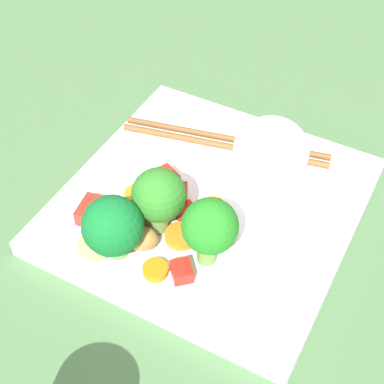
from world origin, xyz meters
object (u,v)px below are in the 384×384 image
(square_plate, at_px, (210,205))
(rice_mound, at_px, (271,151))
(carrot_slice_2, at_px, (113,230))
(chopstick_pair, at_px, (225,142))
(broccoli_floret_1, at_px, (159,197))

(square_plate, xyz_separation_m, rice_mound, (-0.04, -0.06, 0.04))
(carrot_slice_2, distance_m, chopstick_pair, 0.16)
(chopstick_pair, bearing_deg, carrot_slice_2, 64.49)
(rice_mound, xyz_separation_m, carrot_slice_2, (0.09, 0.14, -0.03))
(square_plate, distance_m, rice_mound, 0.08)
(rice_mound, height_order, carrot_slice_2, rice_mound)
(square_plate, bearing_deg, rice_mound, -120.69)
(carrot_slice_2, bearing_deg, square_plate, -125.47)
(carrot_slice_2, bearing_deg, chopstick_pair, -102.06)
(rice_mound, relative_size, carrot_slice_2, 3.44)
(broccoli_floret_1, bearing_deg, square_plate, -112.90)
(rice_mound, xyz_separation_m, chopstick_pair, (0.06, -0.02, -0.03))
(square_plate, distance_m, broccoli_floret_1, 0.08)
(square_plate, distance_m, carrot_slice_2, 0.10)
(rice_mound, bearing_deg, square_plate, 59.31)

